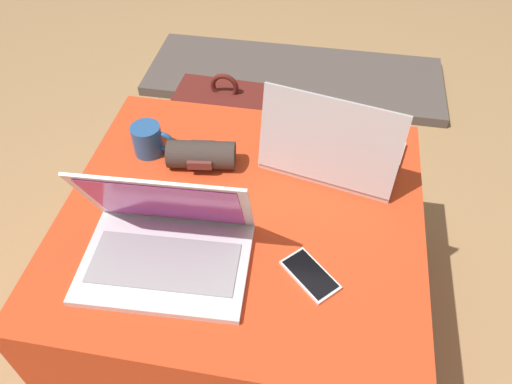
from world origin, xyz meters
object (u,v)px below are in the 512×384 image
backpack (228,142)px  coffee_mug (149,140)px  wrist_brace (201,155)px  laptop_near (166,242)px  laptop_far (332,150)px  cell_phone (310,275)px

backpack → coffee_mug: size_ratio=4.34×
wrist_brace → coffee_mug: (-0.15, 0.03, 0.01)m
laptop_near → laptop_far: bearing=44.2°
laptop_near → laptop_far: (0.34, 0.37, -0.00)m
backpack → wrist_brace: wrist_brace is taller
laptop_far → wrist_brace: 0.35m
laptop_far → cell_phone: (-0.02, -0.37, -0.05)m
wrist_brace → laptop_near: bearing=-90.3°
laptop_near → backpack: laptop_near is taller
cell_phone → backpack: bearing=-109.8°
wrist_brace → coffee_mug: 0.16m
laptop_near → backpack: size_ratio=0.77×
wrist_brace → coffee_mug: coffee_mug is taller
cell_phone → laptop_far: bearing=-139.0°
laptop_far → cell_phone: laptop_far is taller
cell_phone → wrist_brace: bearing=-89.8°
laptop_near → backpack: 0.75m
coffee_mug → cell_phone: bearing=-35.0°
cell_phone → wrist_brace: wrist_brace is taller
laptop_far → cell_phone: bearing=99.5°
laptop_near → coffee_mug: (-0.15, 0.33, -0.01)m
wrist_brace → coffee_mug: size_ratio=1.62×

